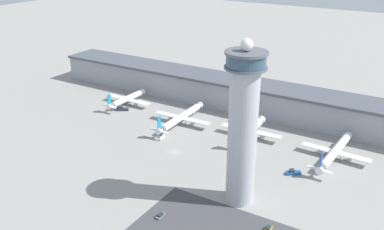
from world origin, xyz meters
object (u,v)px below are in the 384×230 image
at_px(control_tower, 243,126).
at_px(service_truck_fuel, 160,137).
at_px(airplane_gate_alpha, 127,99).
at_px(airplane_gate_charlie, 250,130).
at_px(car_black_suv, 268,229).
at_px(service_truck_baggage, 293,173).
at_px(car_red_hatchback, 160,216).
at_px(airplane_gate_bravo, 181,117).
at_px(service_truck_catering, 122,109).
at_px(airplane_gate_delta, 335,152).

bearing_deg(control_tower, service_truck_fuel, 153.40).
bearing_deg(airplane_gate_alpha, airplane_gate_charlie, -2.72).
distance_m(airplane_gate_charlie, car_black_suv, 77.50).
distance_m(service_truck_baggage, car_black_suv, 43.49).
bearing_deg(car_red_hatchback, control_tower, 51.16).
relative_size(control_tower, airplane_gate_bravo, 1.46).
relative_size(airplane_gate_charlie, service_truck_catering, 4.35).
relative_size(control_tower, car_black_suv, 14.45).
bearing_deg(control_tower, car_red_hatchback, -128.84).
bearing_deg(control_tower, service_truck_baggage, 69.00).
xyz_separation_m(control_tower, airplane_gate_delta, (24.12, 54.89, -29.12)).
bearing_deg(car_red_hatchback, airplane_gate_alpha, 135.10).
relative_size(airplane_gate_charlie, service_truck_baggage, 5.15).
distance_m(airplane_gate_alpha, car_black_suv, 143.44).
xyz_separation_m(airplane_gate_alpha, airplane_gate_delta, (130.88, -4.90, 0.14)).
bearing_deg(airplane_gate_charlie, control_tower, -70.11).
xyz_separation_m(airplane_gate_alpha, service_truck_catering, (3.49, -9.23, -2.82)).
bearing_deg(service_truck_fuel, airplane_gate_delta, 16.09).
xyz_separation_m(airplane_gate_charlie, service_truck_baggage, (32.08, -24.56, -3.53)).
relative_size(control_tower, airplane_gate_delta, 1.48).
bearing_deg(airplane_gate_bravo, airplane_gate_delta, 2.32).
relative_size(control_tower, service_truck_baggage, 9.98).
bearing_deg(car_red_hatchback, airplane_gate_bravo, 117.34).
bearing_deg(airplane_gate_charlie, car_red_hatchback, -90.47).
height_order(airplane_gate_alpha, service_truck_fuel, airplane_gate_alpha).
height_order(control_tower, car_red_hatchback, control_tower).
bearing_deg(car_black_suv, control_tower, 145.21).
bearing_deg(car_black_suv, airplane_gate_alpha, 149.94).
xyz_separation_m(airplane_gate_alpha, airplane_gate_charlie, (86.61, -4.12, 0.55)).
distance_m(control_tower, car_black_suv, 38.78).
bearing_deg(car_black_suv, airplane_gate_bravo, 140.90).
bearing_deg(service_truck_baggage, airplane_gate_bravo, 164.36).
height_order(airplane_gate_charlie, service_truck_fuel, airplane_gate_charlie).
xyz_separation_m(airplane_gate_delta, service_truck_fuel, (-84.85, -24.47, -2.96)).
bearing_deg(service_truck_catering, airplane_gate_bravo, 1.21).
relative_size(airplane_gate_delta, service_truck_catering, 5.69).
height_order(airplane_gate_alpha, car_black_suv, airplane_gate_alpha).
relative_size(service_truck_baggage, car_red_hatchback, 1.54).
bearing_deg(car_black_suv, airplane_gate_charlie, 118.97).
relative_size(airplane_gate_alpha, airplane_gate_bravo, 0.74).
height_order(control_tower, airplane_gate_delta, control_tower).
relative_size(service_truck_fuel, service_truck_baggage, 1.00).
relative_size(airplane_gate_bravo, service_truck_fuel, 6.81).
bearing_deg(airplane_gate_bravo, airplane_gate_alpha, 169.73).
height_order(control_tower, service_truck_fuel, control_tower).
relative_size(airplane_gate_alpha, service_truck_fuel, 5.06).
height_order(airplane_gate_alpha, airplane_gate_charlie, airplane_gate_charlie).
relative_size(control_tower, airplane_gate_alpha, 1.97).
xyz_separation_m(control_tower, service_truck_baggage, (11.93, 31.10, -32.24)).
relative_size(airplane_gate_bravo, car_black_suv, 9.89).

